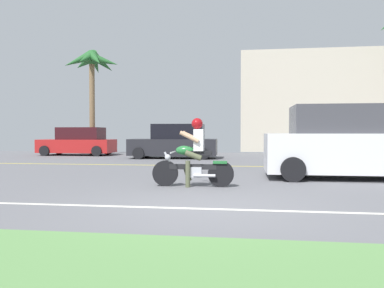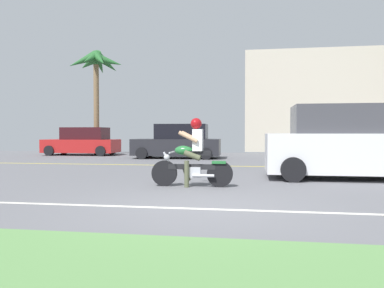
{
  "view_description": "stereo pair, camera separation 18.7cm",
  "coord_description": "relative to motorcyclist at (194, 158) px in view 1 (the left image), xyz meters",
  "views": [
    {
      "loc": [
        0.69,
        -6.58,
        1.26
      ],
      "look_at": [
        -0.77,
        3.63,
        0.96
      ],
      "focal_mm": 36.19,
      "sensor_mm": 36.0,
      "label": 1
    },
    {
      "loc": [
        0.88,
        -6.55,
        1.26
      ],
      "look_at": [
        -0.77,
        3.63,
        0.96
      ],
      "focal_mm": 36.19,
      "sensor_mm": 36.0,
      "label": 2
    }
  ],
  "objects": [
    {
      "name": "suv_nearby",
      "position": [
        4.08,
        2.17,
        0.29
      ],
      "size": [
        4.81,
        2.14,
        2.0
      ],
      "color": "silver",
      "rests_on": "ground"
    },
    {
      "name": "parked_car_0",
      "position": [
        -8.16,
        11.63,
        0.05
      ],
      "size": [
        4.13,
        1.99,
        1.56
      ],
      "color": "#AD1E1E",
      "rests_on": "ground"
    },
    {
      "name": "lane_line_far",
      "position": [
        0.55,
        5.68,
        -0.67
      ],
      "size": [
        50.4,
        0.12,
        0.01
      ],
      "primitive_type": "cube",
      "color": "yellow",
      "rests_on": "ground"
    },
    {
      "name": "lane_line_near",
      "position": [
        0.55,
        -2.61,
        -0.67
      ],
      "size": [
        50.4,
        0.12,
        0.01
      ],
      "primitive_type": "cube",
      "color": "silver",
      "rests_on": "ground"
    },
    {
      "name": "palm_tree_0",
      "position": [
        -7.61,
        12.37,
        4.45
      ],
      "size": [
        3.19,
        3.26,
        6.08
      ],
      "color": "brown",
      "rests_on": "ground"
    },
    {
      "name": "ground",
      "position": [
        0.55,
        0.66,
        -0.7
      ],
      "size": [
        56.0,
        30.0,
        0.04
      ],
      "primitive_type": "cube",
      "color": "slate"
    },
    {
      "name": "parked_car_1",
      "position": [
        -2.31,
        9.88,
        0.1
      ],
      "size": [
        4.35,
        2.14,
        1.69
      ],
      "color": "#232328",
      "rests_on": "ground"
    },
    {
      "name": "motorcyclist",
      "position": [
        0.0,
        0.0,
        0.0
      ],
      "size": [
        1.92,
        0.63,
        1.6
      ],
      "color": "black",
      "rests_on": "ground"
    },
    {
      "name": "building_far",
      "position": [
        8.24,
        18.66,
        2.65
      ],
      "size": [
        14.89,
        4.0,
        6.66
      ],
      "primitive_type": "cube",
      "color": "beige",
      "rests_on": "ground"
    }
  ]
}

